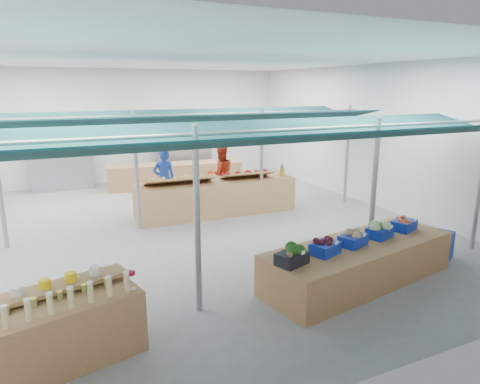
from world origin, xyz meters
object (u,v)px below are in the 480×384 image
(veg_counter, at_px, (359,262))
(crate_stack, at_px, (442,246))
(vendor_right, at_px, (221,174))
(fruit_counter, at_px, (216,197))
(vendor_left, at_px, (164,179))
(bottle_shelf, at_px, (61,329))

(veg_counter, height_order, crate_stack, veg_counter)
(vendor_right, bearing_deg, fruit_counter, 63.17)
(veg_counter, xyz_separation_m, fruit_counter, (-0.75, 5.19, 0.11))
(vendor_right, bearing_deg, veg_counter, 93.16)
(vendor_left, bearing_deg, vendor_right, -178.22)
(fruit_counter, distance_m, vendor_left, 1.68)
(bottle_shelf, bearing_deg, vendor_left, 50.84)
(crate_stack, height_order, vendor_left, vendor_left)
(fruit_counter, relative_size, vendor_left, 2.50)
(vendor_left, relative_size, vendor_right, 1.00)
(bottle_shelf, distance_m, vendor_left, 7.29)
(veg_counter, xyz_separation_m, vendor_right, (-0.15, 6.29, 0.53))
(crate_stack, xyz_separation_m, vendor_right, (-2.45, 6.19, 0.61))
(bottle_shelf, relative_size, fruit_counter, 0.47)
(crate_stack, bearing_deg, veg_counter, -177.52)
(bottle_shelf, relative_size, vendor_left, 1.18)
(veg_counter, relative_size, crate_stack, 6.63)
(veg_counter, relative_size, vendor_left, 2.15)
(veg_counter, height_order, vendor_right, vendor_right)
(veg_counter, xyz_separation_m, crate_stack, (2.30, 0.10, -0.08))
(crate_stack, height_order, vendor_right, vendor_right)
(crate_stack, relative_size, vendor_right, 0.32)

